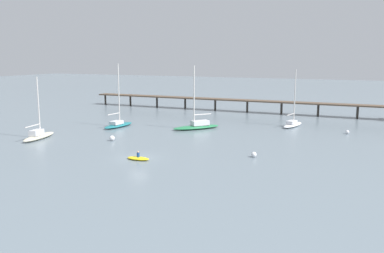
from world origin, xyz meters
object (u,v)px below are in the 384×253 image
sailboat_teal (118,124)px  dinghy_yellow (138,158)px  pier (323,100)px  mooring_buoy_outer (112,138)px  sailboat_white (293,123)px  mooring_buoy_mid (347,132)px  mooring_buoy_near (254,155)px  sailboat_cream (38,135)px  sailboat_green (197,125)px

sailboat_teal → dinghy_yellow: (16.40, -19.15, -0.44)m
pier → mooring_buoy_outer: size_ratio=98.58×
sailboat_teal → sailboat_white: size_ratio=1.10×
sailboat_white → mooring_buoy_mid: size_ratio=16.34×
sailboat_teal → mooring_buoy_near: (29.43, -11.77, -0.29)m
pier → sailboat_white: size_ratio=7.75×
sailboat_teal → sailboat_cream: 15.44m
sailboat_green → dinghy_yellow: sailboat_green is taller
mooring_buoy_outer → mooring_buoy_mid: bearing=32.9°
sailboat_teal → dinghy_yellow: 25.22m
pier → mooring_buoy_mid: 20.76m
mooring_buoy_near → mooring_buoy_outer: bearing=177.7°
dinghy_yellow → mooring_buoy_near: 14.97m
mooring_buoy_outer → mooring_buoy_mid: size_ratio=1.28×
sailboat_white → mooring_buoy_near: (-0.08, -25.71, -0.29)m
dinghy_yellow → sailboat_green: bearing=95.3°
pier → sailboat_teal: sailboat_teal is taller
sailboat_cream → dinghy_yellow: sailboat_cream is taller
pier → sailboat_cream: sailboat_cream is taller
sailboat_cream → sailboat_green: bearing=44.4°
sailboat_green → mooring_buoy_mid: (25.14, 6.22, -0.35)m
mooring_buoy_mid → sailboat_green: bearing=-166.1°
sailboat_cream → dinghy_yellow: 21.92m
mooring_buoy_near → mooring_buoy_mid: bearing=65.9°
pier → sailboat_cream: bearing=-130.4°
sailboat_teal → dinghy_yellow: size_ratio=3.75×
sailboat_cream → sailboat_white: sailboat_white is taller
mooring_buoy_near → sailboat_white: bearing=89.8°
pier → mooring_buoy_mid: bearing=-71.5°
sailboat_teal → sailboat_cream: size_ratio=1.19×
sailboat_teal → dinghy_yellow: sailboat_teal is taller
sailboat_green → sailboat_teal: 14.85m
pier → sailboat_white: (-3.36, -15.99, -2.89)m
sailboat_white → mooring_buoy_outer: (-23.10, -24.78, -0.23)m
mooring_buoy_mid → mooring_buoy_outer: bearing=-147.1°
sailboat_green → sailboat_white: sailboat_green is taller
mooring_buoy_mid → sailboat_teal: bearing=-165.1°
mooring_buoy_outer → mooring_buoy_mid: (32.95, 21.32, -0.09)m
sailboat_green → sailboat_cream: 26.94m
sailboat_teal → mooring_buoy_near: sailboat_teal is taller
dinghy_yellow → sailboat_cream: bearing=168.0°
sailboat_green → sailboat_teal: size_ratio=0.98×
sailboat_green → sailboat_cream: bearing=-135.6°
sailboat_white → sailboat_cream: bearing=-140.4°
sailboat_white → sailboat_teal: bearing=-154.7°
sailboat_green → mooring_buoy_near: size_ratio=15.91×
dinghy_yellow → sailboat_white: bearing=68.4°
mooring_buoy_outer → sailboat_teal: bearing=120.6°
pier → sailboat_green: size_ratio=7.22×
mooring_buoy_mid → mooring_buoy_near: bearing=-114.1°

